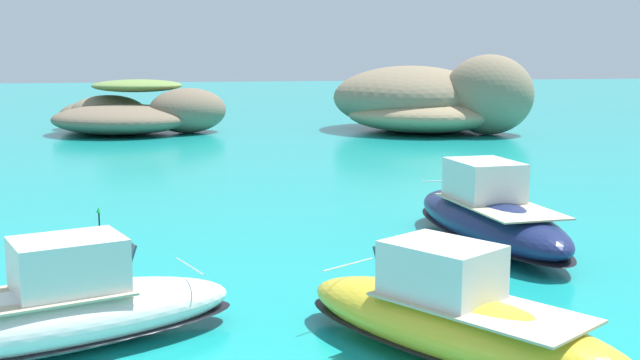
% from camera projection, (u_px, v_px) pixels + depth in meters
% --- Properties ---
extents(islet_large, '(17.90, 19.90, 7.30)m').
position_uv_depth(islet_large, '(429.00, 104.00, 75.52)').
color(islet_large, '#9E8966').
rests_on(islet_large, ground).
extents(islet_small, '(19.56, 19.75, 4.92)m').
position_uv_depth(islet_small, '(130.00, 113.00, 74.55)').
color(islet_small, '#756651').
rests_on(islet_small, ground).
extents(motorboat_white, '(9.95, 5.73, 2.81)m').
position_uv_depth(motorboat_white, '(54.00, 314.00, 19.42)').
color(motorboat_white, white).
rests_on(motorboat_white, ground).
extents(motorboat_navy, '(3.77, 11.02, 3.20)m').
position_uv_depth(motorboat_navy, '(489.00, 217.00, 30.35)').
color(motorboat_navy, navy).
rests_on(motorboat_navy, ground).
extents(motorboat_yellow, '(7.37, 9.51, 2.78)m').
position_uv_depth(motorboat_yellow, '(454.00, 321.00, 18.94)').
color(motorboat_yellow, yellow).
rests_on(motorboat_yellow, ground).
extents(channel_buoy, '(0.56, 0.56, 1.48)m').
position_uv_depth(channel_buoy, '(100.00, 236.00, 30.33)').
color(channel_buoy, green).
rests_on(channel_buoy, ground).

